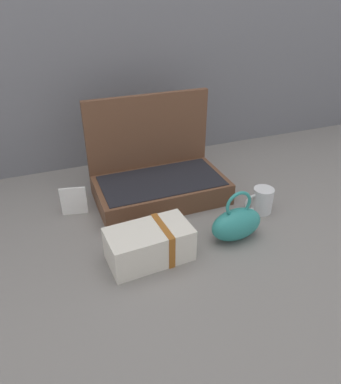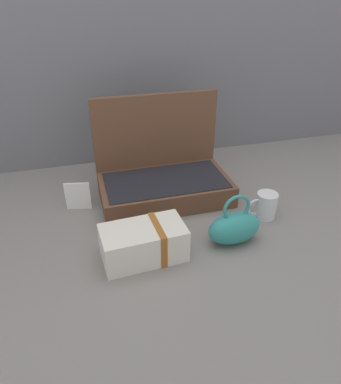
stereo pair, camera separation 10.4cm
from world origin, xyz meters
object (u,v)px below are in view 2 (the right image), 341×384
at_px(open_suitcase, 163,176).
at_px(cream_toiletry_bag, 145,243).
at_px(info_card_left, 78,196).
at_px(teal_pouch_handbag, 234,227).
at_px(coffee_mug, 265,205).

xyz_separation_m(open_suitcase, cream_toiletry_bag, (-0.15, -0.35, -0.03)).
bearing_deg(info_card_left, teal_pouch_handbag, -23.39).
bearing_deg(coffee_mug, teal_pouch_handbag, -148.19).
bearing_deg(teal_pouch_handbag, coffee_mug, 31.81).
bearing_deg(open_suitcase, teal_pouch_handbag, -67.42).
relative_size(teal_pouch_handbag, info_card_left, 1.67).
bearing_deg(open_suitcase, info_card_left, -176.92).
height_order(teal_pouch_handbag, coffee_mug, teal_pouch_handbag).
xyz_separation_m(open_suitcase, coffee_mug, (0.32, -0.25, -0.04)).
distance_m(open_suitcase, info_card_left, 0.34).
height_order(open_suitcase, info_card_left, open_suitcase).
bearing_deg(cream_toiletry_bag, info_card_left, 118.90).
height_order(open_suitcase, teal_pouch_handbag, open_suitcase).
distance_m(coffee_mug, info_card_left, 0.69).
xyz_separation_m(teal_pouch_handbag, cream_toiletry_bag, (-0.30, 0.01, -0.01)).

